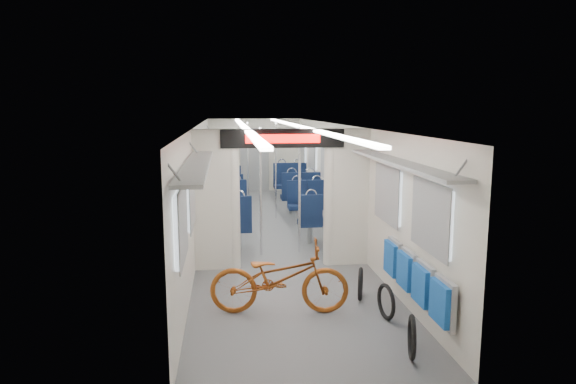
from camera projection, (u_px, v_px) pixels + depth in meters
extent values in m
plane|color=#515456|center=(272.00, 236.00, 10.63)|extent=(12.00, 12.00, 0.00)
cube|color=silver|center=(199.00, 183.00, 10.27)|extent=(0.02, 12.00, 2.30)
cube|color=silver|center=(341.00, 180.00, 10.62)|extent=(0.02, 12.00, 2.30)
cube|color=silver|center=(255.00, 155.00, 16.32)|extent=(2.90, 0.02, 2.30)
cube|color=silver|center=(332.00, 277.00, 4.57)|extent=(2.90, 0.02, 2.30)
cube|color=silver|center=(271.00, 125.00, 10.26)|extent=(2.90, 12.00, 0.02)
cube|color=white|center=(244.00, 126.00, 10.20)|extent=(0.12, 11.40, 0.04)
cube|color=white|center=(298.00, 126.00, 10.33)|extent=(0.12, 11.40, 0.04)
cube|color=silver|center=(214.00, 209.00, 8.38)|extent=(0.65, 0.18, 2.00)
cube|color=silver|center=(348.00, 206.00, 8.65)|extent=(0.65, 0.18, 2.00)
cube|color=silver|center=(282.00, 138.00, 8.33)|extent=(2.90, 0.18, 0.30)
cylinder|color=silver|center=(234.00, 209.00, 8.42)|extent=(0.20, 0.20, 2.00)
cylinder|color=silver|center=(330.00, 207.00, 8.61)|extent=(0.20, 0.20, 2.00)
cube|color=black|center=(283.00, 139.00, 8.22)|extent=(2.00, 0.03, 0.30)
cube|color=#FF0C07|center=(283.00, 139.00, 8.19)|extent=(1.20, 0.02, 0.14)
cube|color=silver|center=(180.00, 224.00, 5.53)|extent=(0.04, 1.00, 0.75)
cube|color=silver|center=(432.00, 217.00, 5.88)|extent=(0.04, 1.00, 0.75)
cube|color=silver|center=(190.00, 198.00, 7.10)|extent=(0.04, 1.00, 0.75)
cube|color=silver|center=(388.00, 194.00, 7.44)|extent=(0.04, 1.00, 0.75)
cube|color=silver|center=(199.00, 174.00, 9.75)|extent=(0.04, 1.00, 0.75)
cube|color=silver|center=(345.00, 171.00, 10.09)|extent=(0.04, 1.00, 0.75)
cube|color=silver|center=(203.00, 163.00, 11.61)|extent=(0.04, 1.00, 0.75)
cube|color=silver|center=(327.00, 161.00, 11.95)|extent=(0.04, 1.00, 0.75)
cube|color=silver|center=(206.00, 155.00, 13.47)|extent=(0.04, 1.00, 0.75)
cube|color=silver|center=(313.00, 154.00, 13.81)|extent=(0.04, 1.00, 0.75)
cube|color=silver|center=(208.00, 150.00, 15.23)|extent=(0.04, 1.00, 0.75)
cube|color=silver|center=(303.00, 149.00, 15.57)|extent=(0.04, 1.00, 0.75)
cube|color=gray|center=(197.00, 165.00, 6.25)|extent=(0.30, 3.60, 0.04)
cube|color=gray|center=(398.00, 162.00, 6.55)|extent=(0.30, 3.60, 0.04)
cube|color=gray|center=(210.00, 137.00, 12.12)|extent=(0.30, 7.60, 0.04)
cube|color=gray|center=(316.00, 136.00, 12.43)|extent=(0.30, 7.60, 0.04)
cube|color=gray|center=(255.00, 160.00, 16.29)|extent=(0.90, 0.05, 2.00)
imported|color=#904415|center=(279.00, 278.00, 6.61)|extent=(1.85, 0.81, 0.94)
cube|color=gray|center=(445.00, 303.00, 5.48)|extent=(0.06, 0.46, 0.52)
cube|color=#11489D|center=(439.00, 303.00, 5.48)|extent=(0.06, 0.42, 0.44)
cube|color=gray|center=(425.00, 285.00, 6.02)|extent=(0.06, 0.46, 0.52)
cube|color=#11489D|center=(420.00, 285.00, 6.01)|extent=(0.06, 0.42, 0.44)
cube|color=gray|center=(409.00, 271.00, 6.56)|extent=(0.06, 0.46, 0.52)
cube|color=#11489D|center=(404.00, 271.00, 6.55)|extent=(0.06, 0.42, 0.44)
cube|color=gray|center=(395.00, 258.00, 7.10)|extent=(0.06, 0.46, 0.52)
cube|color=#11489D|center=(390.00, 258.00, 7.09)|extent=(0.06, 0.42, 0.44)
torus|color=black|center=(412.00, 339.00, 5.43)|extent=(0.17, 0.48, 0.48)
torus|color=black|center=(386.00, 303.00, 6.45)|extent=(0.11, 0.46, 0.46)
torus|color=black|center=(360.00, 286.00, 7.09)|extent=(0.19, 0.46, 0.47)
cube|color=#0C1836|center=(239.00, 228.00, 9.66)|extent=(0.48, 0.45, 0.10)
cylinder|color=gray|center=(239.00, 240.00, 9.69)|extent=(0.10, 0.10, 0.35)
cube|color=#0C1836|center=(239.00, 212.00, 9.42)|extent=(0.48, 0.09, 0.59)
torus|color=silver|center=(238.00, 196.00, 9.37)|extent=(0.24, 0.03, 0.24)
cube|color=#0C1836|center=(236.00, 209.00, 11.44)|extent=(0.48, 0.45, 0.10)
cylinder|color=gray|center=(237.00, 219.00, 11.48)|extent=(0.10, 0.10, 0.35)
cube|color=#0C1836|center=(236.00, 193.00, 11.56)|extent=(0.48, 0.09, 0.59)
torus|color=silver|center=(236.00, 180.00, 11.51)|extent=(0.24, 0.03, 0.24)
cube|color=#0C1836|center=(213.00, 229.00, 9.60)|extent=(0.48, 0.45, 0.10)
cylinder|color=gray|center=(214.00, 240.00, 9.64)|extent=(0.10, 0.10, 0.35)
cube|color=#0C1836|center=(213.00, 213.00, 9.36)|extent=(0.48, 0.09, 0.59)
torus|color=silver|center=(212.00, 197.00, 9.32)|extent=(0.24, 0.03, 0.24)
cube|color=#0C1836|center=(215.00, 210.00, 11.38)|extent=(0.48, 0.45, 0.10)
cylinder|color=gray|center=(215.00, 220.00, 11.42)|extent=(0.10, 0.10, 0.35)
cube|color=#0C1836|center=(215.00, 193.00, 11.51)|extent=(0.48, 0.09, 0.59)
torus|color=silver|center=(215.00, 180.00, 11.46)|extent=(0.24, 0.03, 0.24)
cube|color=#0C1836|center=(310.00, 223.00, 10.09)|extent=(0.44, 0.41, 0.10)
cylinder|color=gray|center=(310.00, 234.00, 10.12)|extent=(0.10, 0.10, 0.35)
cube|color=#0C1836|center=(311.00, 209.00, 9.87)|extent=(0.44, 0.08, 0.54)
torus|color=silver|center=(311.00, 195.00, 9.83)|extent=(0.22, 0.03, 0.22)
cube|color=#0C1836|center=(298.00, 207.00, 11.72)|extent=(0.44, 0.41, 0.10)
cylinder|color=gray|center=(298.00, 216.00, 11.76)|extent=(0.10, 0.10, 0.35)
cube|color=#0C1836|center=(297.00, 192.00, 11.83)|extent=(0.44, 0.08, 0.54)
torus|color=silver|center=(297.00, 180.00, 11.79)|extent=(0.22, 0.03, 0.22)
cube|color=#0C1836|center=(333.00, 222.00, 10.14)|extent=(0.44, 0.41, 0.10)
cylinder|color=gray|center=(333.00, 233.00, 10.18)|extent=(0.10, 0.10, 0.35)
cube|color=#0C1836|center=(335.00, 208.00, 9.93)|extent=(0.44, 0.08, 0.54)
torus|color=silver|center=(335.00, 194.00, 9.88)|extent=(0.22, 0.03, 0.22)
cube|color=#0C1836|center=(318.00, 206.00, 11.78)|extent=(0.44, 0.41, 0.10)
cylinder|color=gray|center=(318.00, 216.00, 11.81)|extent=(0.10, 0.10, 0.35)
cube|color=#0C1836|center=(317.00, 191.00, 11.89)|extent=(0.44, 0.08, 0.54)
torus|color=silver|center=(317.00, 180.00, 11.84)|extent=(0.22, 0.03, 0.22)
cube|color=#0C1836|center=(235.00, 196.00, 13.19)|extent=(0.43, 0.40, 0.10)
cylinder|color=gray|center=(235.00, 204.00, 13.23)|extent=(0.10, 0.10, 0.35)
cube|color=#0C1836|center=(235.00, 185.00, 12.98)|extent=(0.43, 0.08, 0.53)
torus|color=silver|center=(235.00, 174.00, 12.94)|extent=(0.22, 0.03, 0.22)
cube|color=#0C1836|center=(234.00, 186.00, 14.79)|extent=(0.43, 0.40, 0.10)
cylinder|color=gray|center=(234.00, 194.00, 14.82)|extent=(0.10, 0.10, 0.35)
cube|color=#0C1836|center=(233.00, 175.00, 14.89)|extent=(0.43, 0.08, 0.53)
torus|color=silver|center=(233.00, 166.00, 14.85)|extent=(0.22, 0.03, 0.22)
cube|color=#0C1836|center=(216.00, 196.00, 13.13)|extent=(0.43, 0.40, 0.10)
cylinder|color=gray|center=(217.00, 205.00, 13.17)|extent=(0.10, 0.10, 0.35)
cube|color=#0C1836|center=(216.00, 185.00, 12.92)|extent=(0.43, 0.08, 0.53)
torus|color=silver|center=(216.00, 175.00, 12.88)|extent=(0.22, 0.03, 0.22)
cube|color=#0C1836|center=(217.00, 187.00, 14.73)|extent=(0.43, 0.40, 0.10)
cylinder|color=gray|center=(217.00, 194.00, 14.77)|extent=(0.10, 0.10, 0.35)
cube|color=#0C1836|center=(217.00, 175.00, 14.84)|extent=(0.43, 0.08, 0.53)
torus|color=silver|center=(217.00, 166.00, 14.80)|extent=(0.22, 0.03, 0.22)
cube|color=#0C1836|center=(291.00, 197.00, 12.95)|extent=(0.49, 0.46, 0.10)
cylinder|color=gray|center=(291.00, 206.00, 12.98)|extent=(0.10, 0.10, 0.35)
cube|color=#0C1836|center=(292.00, 185.00, 12.71)|extent=(0.49, 0.09, 0.60)
torus|color=silver|center=(292.00, 173.00, 12.66)|extent=(0.25, 0.03, 0.25)
cube|color=#0C1836|center=(283.00, 186.00, 14.78)|extent=(0.49, 0.46, 0.10)
cylinder|color=gray|center=(283.00, 194.00, 14.81)|extent=(0.10, 0.10, 0.35)
cube|color=#0C1836|center=(282.00, 173.00, 14.90)|extent=(0.49, 0.09, 0.60)
torus|color=silver|center=(282.00, 163.00, 14.85)|extent=(0.25, 0.03, 0.25)
cube|color=#0C1836|center=(309.00, 197.00, 13.00)|extent=(0.49, 0.46, 0.10)
cylinder|color=gray|center=(309.00, 206.00, 13.04)|extent=(0.10, 0.10, 0.35)
cube|color=#0C1836|center=(311.00, 184.00, 12.76)|extent=(0.49, 0.09, 0.60)
torus|color=silver|center=(311.00, 172.00, 12.71)|extent=(0.25, 0.03, 0.25)
cube|color=#0C1836|center=(299.00, 186.00, 14.83)|extent=(0.49, 0.46, 0.10)
cylinder|color=gray|center=(299.00, 194.00, 14.87)|extent=(0.10, 0.10, 0.35)
cube|color=#0C1836|center=(298.00, 173.00, 14.96)|extent=(0.49, 0.09, 0.60)
torus|color=silver|center=(298.00, 163.00, 14.91)|extent=(0.25, 0.03, 0.25)
cylinder|color=silver|center=(261.00, 192.00, 9.12)|extent=(0.04, 0.04, 2.30)
cylinder|color=silver|center=(299.00, 191.00, 9.30)|extent=(0.05, 0.05, 2.30)
cylinder|color=silver|center=(248.00, 170.00, 12.37)|extent=(0.04, 0.04, 2.30)
cylinder|color=silver|center=(276.00, 171.00, 12.22)|extent=(0.04, 0.04, 2.30)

